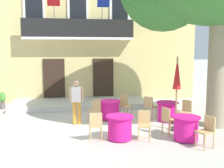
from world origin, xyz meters
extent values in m
plane|color=beige|center=(0.00, 0.00, 0.00)|extent=(120.00, 120.00, 0.00)
cube|color=#DBC67F|center=(-0.54, 7.00, 3.75)|extent=(13.00, 4.00, 7.50)
cube|color=#332319|center=(-1.84, 4.97, 1.15)|extent=(1.10, 0.08, 2.30)
cube|color=#332319|center=(0.76, 4.97, 1.15)|extent=(1.10, 0.08, 2.30)
cube|color=silver|center=(-2.74, 4.96, 4.65)|extent=(1.10, 0.08, 1.90)
cube|color=black|center=(-2.74, 4.93, 4.65)|extent=(0.84, 0.04, 1.60)
cube|color=silver|center=(-0.54, 4.96, 4.65)|extent=(1.10, 0.08, 1.90)
cube|color=black|center=(-0.54, 4.93, 4.65)|extent=(0.84, 0.04, 1.60)
cube|color=silver|center=(1.66, 4.96, 4.65)|extent=(1.10, 0.08, 1.90)
cube|color=black|center=(1.66, 4.93, 4.65)|extent=(0.84, 0.04, 1.60)
cube|color=silver|center=(-0.54, 4.67, 3.34)|extent=(5.60, 0.65, 0.12)
cube|color=black|center=(-0.54, 4.38, 3.85)|extent=(5.60, 0.06, 0.90)
cylinder|color=#B2B2B7|center=(-1.74, 4.50, 4.75)|extent=(0.04, 0.95, 1.33)
cube|color=red|center=(-1.74, 4.05, 5.05)|extent=(0.60, 0.29, 0.38)
cylinder|color=#B2B2B7|center=(0.66, 4.50, 4.75)|extent=(0.04, 0.95, 1.33)
cube|color=#192D9E|center=(0.66, 4.05, 5.05)|extent=(0.60, 0.29, 0.38)
cylinder|color=#995638|center=(-2.84, 4.70, 3.56)|extent=(0.29, 0.29, 0.32)
ellipsoid|color=#38843D|center=(-2.84, 4.70, 3.93)|extent=(0.38, 0.38, 0.42)
cylinder|color=slate|center=(-1.69, 4.70, 3.52)|extent=(0.30, 0.30, 0.25)
ellipsoid|color=#38843D|center=(-1.69, 4.70, 3.83)|extent=(0.39, 0.39, 0.37)
cylinder|color=#995638|center=(-0.54, 4.70, 3.54)|extent=(0.35, 0.35, 0.27)
ellipsoid|color=#2D7533|center=(-0.54, 4.70, 3.82)|extent=(0.45, 0.45, 0.30)
cylinder|color=#995638|center=(0.61, 4.70, 3.52)|extent=(0.26, 0.26, 0.24)
ellipsoid|color=#2D7533|center=(0.61, 4.70, 3.86)|extent=(0.34, 0.34, 0.43)
cylinder|color=#995638|center=(1.76, 4.70, 3.54)|extent=(0.34, 0.34, 0.28)
ellipsoid|color=#38843D|center=(1.76, 4.70, 3.88)|extent=(0.44, 0.44, 0.40)
cube|color=silver|center=(-0.54, 3.77, 0.12)|extent=(6.62, 2.45, 0.25)
cylinder|color=gray|center=(4.12, -0.73, 1.88)|extent=(0.71, 0.71, 3.76)
cylinder|color=#DB1984|center=(2.64, 0.27, 0.37)|extent=(0.74, 0.74, 0.68)
cylinder|color=#DB1984|center=(2.64, 0.27, 0.74)|extent=(0.86, 0.86, 0.04)
cylinder|color=#2D2823|center=(2.64, 0.27, 0.01)|extent=(0.44, 0.44, 0.03)
cylinder|color=tan|center=(3.02, -0.59, 0.23)|extent=(0.04, 0.04, 0.45)
cylinder|color=tan|center=(2.83, -0.30, 0.23)|extent=(0.04, 0.04, 0.45)
cylinder|color=tan|center=(3.30, -0.40, 0.23)|extent=(0.04, 0.04, 0.45)
cylinder|color=tan|center=(3.11, -0.11, 0.23)|extent=(0.04, 0.04, 0.45)
cube|color=tan|center=(3.06, -0.35, 0.47)|extent=(0.56, 0.56, 0.04)
cube|color=tan|center=(3.21, -0.25, 0.70)|extent=(0.25, 0.34, 0.42)
cylinder|color=tan|center=(2.15, 1.07, 0.23)|extent=(0.04, 0.04, 0.45)
cylinder|color=tan|center=(2.38, 0.82, 0.23)|extent=(0.04, 0.04, 0.45)
cylinder|color=tan|center=(1.90, 0.84, 0.23)|extent=(0.04, 0.04, 0.45)
cylinder|color=tan|center=(2.13, 0.59, 0.23)|extent=(0.04, 0.04, 0.45)
cube|color=tan|center=(2.14, 0.83, 0.47)|extent=(0.57, 0.57, 0.04)
cube|color=tan|center=(2.01, 0.71, 0.70)|extent=(0.29, 0.31, 0.42)
cylinder|color=#DB1984|center=(2.37, -2.06, 0.37)|extent=(0.74, 0.74, 0.68)
cylinder|color=#DB1984|center=(2.37, -2.06, 0.74)|extent=(0.86, 0.86, 0.04)
cylinder|color=#2D2823|center=(2.37, -2.06, 0.01)|extent=(0.44, 0.44, 0.03)
cylinder|color=tan|center=(2.51, -2.99, 0.23)|extent=(0.04, 0.04, 0.45)
cylinder|color=tan|center=(2.40, -2.67, 0.23)|extent=(0.04, 0.04, 0.45)
cylinder|color=tan|center=(2.84, -2.88, 0.23)|extent=(0.04, 0.04, 0.45)
cylinder|color=tan|center=(2.72, -2.55, 0.23)|extent=(0.04, 0.04, 0.45)
cube|color=tan|center=(2.62, -2.77, 0.47)|extent=(0.51, 0.51, 0.04)
cube|color=tan|center=(2.79, -2.71, 0.70)|extent=(0.16, 0.37, 0.42)
cylinder|color=tan|center=(2.22, -1.14, 0.23)|extent=(0.04, 0.04, 0.45)
cylinder|color=tan|center=(2.34, -1.46, 0.23)|extent=(0.04, 0.04, 0.45)
cylinder|color=tan|center=(1.90, -1.25, 0.23)|extent=(0.04, 0.04, 0.45)
cylinder|color=tan|center=(2.02, -1.57, 0.23)|extent=(0.04, 0.04, 0.45)
cube|color=tan|center=(2.12, -1.36, 0.47)|extent=(0.51, 0.51, 0.04)
cube|color=tan|center=(1.95, -1.42, 0.70)|extent=(0.17, 0.37, 0.42)
cylinder|color=#DB1984|center=(0.48, 0.88, 0.37)|extent=(0.74, 0.74, 0.68)
cylinder|color=#DB1984|center=(0.48, 0.88, 0.74)|extent=(0.86, 0.86, 0.04)
cylinder|color=#2D2823|center=(0.48, 0.88, 0.01)|extent=(0.44, 0.44, 0.03)
cylinder|color=tan|center=(-0.43, 0.64, 0.23)|extent=(0.04, 0.04, 0.45)
cylinder|color=tan|center=(-0.12, 0.79, 0.23)|extent=(0.04, 0.04, 0.45)
cylinder|color=tan|center=(-0.28, 0.33, 0.23)|extent=(0.04, 0.04, 0.45)
cylinder|color=tan|center=(0.02, 0.48, 0.23)|extent=(0.04, 0.04, 0.45)
cube|color=tan|center=(-0.20, 0.56, 0.47)|extent=(0.53, 0.53, 0.04)
cube|color=tan|center=(-0.13, 0.40, 0.70)|extent=(0.36, 0.20, 0.42)
cylinder|color=tan|center=(1.40, 1.02, 0.23)|extent=(0.04, 0.04, 0.45)
cylinder|color=tan|center=(1.08, 0.91, 0.23)|extent=(0.04, 0.04, 0.45)
cylinder|color=tan|center=(1.29, 1.34, 0.23)|extent=(0.04, 0.04, 0.45)
cylinder|color=tan|center=(0.97, 1.23, 0.23)|extent=(0.04, 0.04, 0.45)
cube|color=tan|center=(1.18, 1.13, 0.47)|extent=(0.51, 0.51, 0.04)
cube|color=tan|center=(1.13, 1.30, 0.70)|extent=(0.37, 0.16, 0.42)
cylinder|color=#DB1984|center=(0.38, -1.64, 0.37)|extent=(0.74, 0.74, 0.68)
cylinder|color=#DB1984|center=(0.38, -1.64, 0.74)|extent=(0.86, 0.86, 0.04)
cylinder|color=#2D2823|center=(0.38, -1.64, 0.01)|extent=(0.44, 0.44, 0.03)
cylinder|color=tan|center=(1.23, -2.05, 0.23)|extent=(0.04, 0.04, 0.45)
cylinder|color=tan|center=(0.90, -1.96, 0.23)|extent=(0.04, 0.04, 0.45)
cylinder|color=tan|center=(1.32, -1.72, 0.23)|extent=(0.04, 0.04, 0.45)
cylinder|color=tan|center=(0.99, -1.63, 0.23)|extent=(0.04, 0.04, 0.45)
cube|color=tan|center=(1.11, -1.84, 0.47)|extent=(0.49, 0.49, 0.04)
cube|color=tan|center=(1.15, -1.66, 0.70)|extent=(0.38, 0.14, 0.42)
cylinder|color=tan|center=(-0.52, -1.41, 0.23)|extent=(0.04, 0.04, 0.45)
cylinder|color=tan|center=(-0.18, -1.43, 0.23)|extent=(0.04, 0.04, 0.45)
cylinder|color=tan|center=(-0.55, -1.75, 0.23)|extent=(0.04, 0.04, 0.45)
cylinder|color=tan|center=(-0.21, -1.77, 0.23)|extent=(0.04, 0.04, 0.45)
cube|color=tan|center=(-0.37, -1.59, 0.47)|extent=(0.43, 0.43, 0.04)
cube|color=tan|center=(-0.38, -1.77, 0.70)|extent=(0.38, 0.07, 0.42)
cylinder|color=#997A56|center=(2.50, -0.95, 1.27)|extent=(0.06, 0.06, 2.55)
cylinder|color=#333333|center=(2.50, -0.95, 0.04)|extent=(0.44, 0.44, 0.08)
cone|color=#B21E1E|center=(2.50, -0.95, 2.00)|extent=(0.28, 0.28, 1.10)
cylinder|color=slate|center=(-4.20, 3.69, 0.16)|extent=(0.24, 0.24, 0.32)
ellipsoid|color=#4C8E38|center=(-4.20, 3.69, 0.56)|extent=(0.32, 0.32, 0.49)
cylinder|color=gold|center=(-0.95, 0.39, 0.43)|extent=(0.14, 0.14, 0.86)
cylinder|color=gold|center=(-0.77, 0.39, 0.43)|extent=(0.14, 0.14, 0.86)
cube|color=white|center=(-0.86, 0.39, 1.14)|extent=(0.38, 0.28, 0.56)
sphere|color=tan|center=(-0.86, 0.39, 1.54)|extent=(0.22, 0.22, 0.22)
cylinder|color=tan|center=(-1.08, 0.39, 1.14)|extent=(0.09, 0.09, 0.52)
cylinder|color=tan|center=(-0.64, 0.39, 1.14)|extent=(0.09, 0.09, 0.52)
camera|label=1|loc=(-1.25, -9.93, 2.81)|focal=44.91mm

